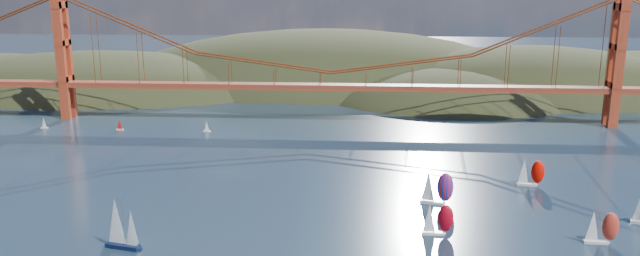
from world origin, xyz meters
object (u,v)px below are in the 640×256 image
object	(u,v)px
racer_1	(601,227)
racer_rwb	(436,187)
racer_0	(437,219)
sloop_navy	(121,224)
racer_3	(530,172)

from	to	relation	value
racer_1	racer_rwb	xyz separation A→B (m)	(-36.31, 24.64, 0.74)
racer_0	sloop_navy	bearing A→B (deg)	-170.94
racer_0	racer_rwb	xyz separation A→B (m)	(2.21, 21.90, 0.81)
racer_1	racer_rwb	bearing A→B (deg)	147.99
racer_3	sloop_navy	bearing A→B (deg)	-148.41
racer_3	racer_rwb	distance (m)	35.50
racer_1	racer_3	size ratio (longest dim) A/B	0.98
racer_0	racer_3	bearing A→B (deg)	49.79
racer_1	racer_0	bearing A→B (deg)	178.08
racer_3	racer_1	bearing A→B (deg)	-76.93
sloop_navy	racer_3	xyz separation A→B (m)	(107.79, 52.93, -1.62)
racer_3	racer_rwb	xyz separation A→B (m)	(-30.59, -18.01, 0.66)
sloop_navy	racer_3	world-z (taller)	sloop_navy
racer_0	racer_3	world-z (taller)	racer_3
racer_0	racer_1	distance (m)	38.61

